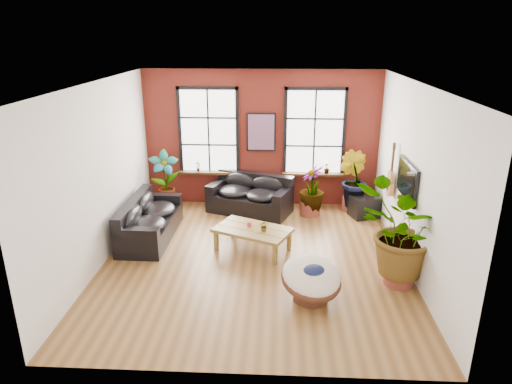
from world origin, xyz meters
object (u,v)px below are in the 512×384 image
Objects in this scene: coffee_table at (253,231)px; papasan_chair at (311,279)px; sofa_back at (251,195)px; sofa_left at (148,221)px.

papasan_chair is at bearing -34.22° from coffee_table.
coffee_table is (0.18, -2.20, 0.01)m from sofa_back.
sofa_left is 2.41m from coffee_table.
sofa_back reaches higher than sofa_left.
sofa_left is (-2.18, -1.70, -0.02)m from sofa_back.
sofa_back reaches higher than papasan_chair.
sofa_left is 1.28× the size of coffee_table.
sofa_back is 1.00× the size of sofa_left.
sofa_left is at bearing 121.68° from papasan_chair.
sofa_back is 2.20m from coffee_table.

